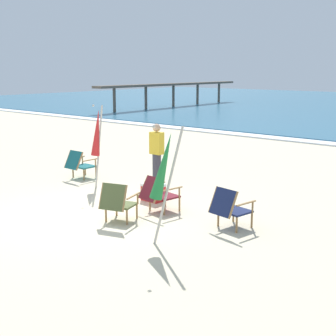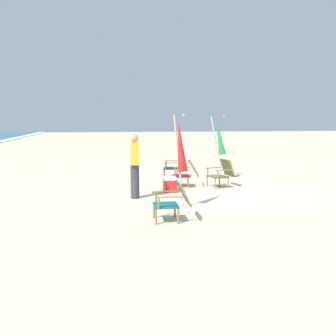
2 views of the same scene
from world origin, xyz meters
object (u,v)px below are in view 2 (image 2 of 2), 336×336
object	(u,v)px
beach_chair_back_right	(222,172)
beach_chair_mid_center	(187,172)
umbrella_furled_green	(219,138)
umbrella_furled_red	(180,147)
cooler_box	(170,184)
beach_chair_far_center	(174,200)
person_near_chairs	(135,165)
beach_chair_front_left	(175,165)

from	to	relation	value
beach_chair_back_right	beach_chair_mid_center	world-z (taller)	beach_chair_back_right
umbrella_furled_green	umbrella_furled_red	xyz separation A→B (m)	(-3.84, 1.90, 0.03)
umbrella_furled_green	cooler_box	world-z (taller)	umbrella_furled_green
umbrella_furled_green	cooler_box	bearing A→B (deg)	135.79
beach_chair_far_center	person_near_chairs	size ratio (longest dim) A/B	0.49
cooler_box	beach_chair_back_right	bearing A→B (deg)	-72.47
beach_chair_far_center	person_near_chairs	world-z (taller)	person_near_chairs
beach_chair_front_left	umbrella_furled_green	bearing A→B (deg)	-108.40
person_near_chairs	beach_chair_mid_center	bearing A→B (deg)	-47.57
umbrella_furled_red	cooler_box	bearing A→B (deg)	-0.51
beach_chair_far_center	umbrella_furled_green	size ratio (longest dim) A/B	0.38
beach_chair_back_right	cooler_box	distance (m)	1.71
beach_chair_mid_center	umbrella_furled_red	distance (m)	2.82
beach_chair_back_right	beach_chair_mid_center	size ratio (longest dim) A/B	0.98
umbrella_furled_green	cooler_box	size ratio (longest dim) A/B	4.24
beach_chair_back_right	umbrella_furled_red	size ratio (longest dim) A/B	0.39
beach_chair_back_right	person_near_chairs	size ratio (longest dim) A/B	0.51
beach_chair_mid_center	person_near_chairs	bearing A→B (deg)	132.43
beach_chair_front_left	beach_chair_back_right	bearing A→B (deg)	-149.78
beach_chair_mid_center	umbrella_furled_green	xyz separation A→B (m)	(1.26, -1.30, 0.94)
beach_chair_back_right	beach_chair_front_left	bearing A→B (deg)	30.22
beach_chair_front_left	cooler_box	world-z (taller)	beach_chair_front_left
umbrella_furled_red	person_near_chairs	distance (m)	1.59
beach_chair_mid_center	beach_chair_far_center	world-z (taller)	beach_chair_far_center
beach_chair_back_right	person_near_chairs	bearing A→B (deg)	116.10
beach_chair_far_center	umbrella_furled_green	world-z (taller)	umbrella_furled_green
beach_chair_mid_center	cooler_box	distance (m)	0.93
beach_chair_far_center	person_near_chairs	distance (m)	2.38
beach_chair_mid_center	beach_chair_far_center	bearing A→B (deg)	166.09
beach_chair_back_right	umbrella_furled_green	size ratio (longest dim) A/B	0.40
beach_chair_far_center	umbrella_furled_green	bearing A→B (deg)	-24.05
beach_chair_mid_center	cooler_box	xyz separation A→B (m)	(-0.68, 0.59, -0.22)
beach_chair_front_left	umbrella_furled_red	distance (m)	4.43
beach_chair_back_right	cooler_box	world-z (taller)	beach_chair_back_right
person_near_chairs	umbrella_furled_red	bearing A→B (deg)	-139.28
beach_chair_front_left	cooler_box	size ratio (longest dim) A/B	1.64
person_near_chairs	beach_chair_far_center	bearing A→B (deg)	-163.44
person_near_chairs	cooler_box	world-z (taller)	person_near_chairs
beach_chair_front_left	beach_chair_far_center	world-z (taller)	beach_chair_front_left
umbrella_furled_red	beach_chair_back_right	bearing A→B (deg)	-34.12
beach_chair_far_center	cooler_box	world-z (taller)	beach_chair_far_center
beach_chair_front_left	person_near_chairs	xyz separation A→B (m)	(-3.16, 1.50, 0.41)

